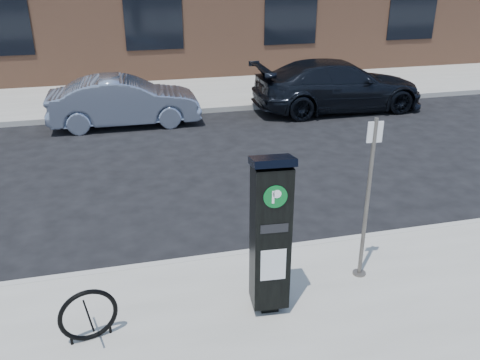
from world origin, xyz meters
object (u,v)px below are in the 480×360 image
object	(u,v)px
car_silver	(124,101)
sign_pole	(367,202)
bike_rack	(88,315)
car_dark	(338,85)
parking_kiosk	(270,234)

from	to	relation	value
car_silver	sign_pole	bearing A→B (deg)	-160.26
bike_rack	car_dark	distance (m)	11.30
parking_kiosk	car_dark	size ratio (longest dim) A/B	0.41
bike_rack	car_silver	world-z (taller)	car_silver
sign_pole	car_dark	bearing A→B (deg)	72.53
sign_pole	bike_rack	distance (m)	3.78
sign_pole	bike_rack	world-z (taller)	sign_pole
parking_kiosk	car_dark	world-z (taller)	parking_kiosk
parking_kiosk	car_silver	distance (m)	8.92
parking_kiosk	car_dark	distance (m)	10.05
parking_kiosk	bike_rack	world-z (taller)	parking_kiosk
bike_rack	car_silver	xyz separation A→B (m)	(0.77, 8.83, 0.18)
sign_pole	car_dark	size ratio (longest dim) A/B	0.45
sign_pole	car_silver	bearing A→B (deg)	113.48
sign_pole	car_silver	size ratio (longest dim) A/B	0.57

